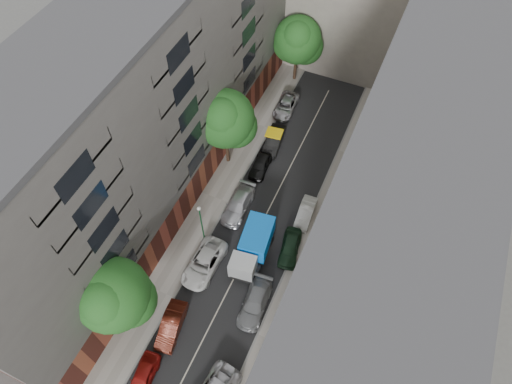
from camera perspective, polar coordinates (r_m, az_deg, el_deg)
The scene contains 22 objects.
ground at distance 45.01m, azimuth 1.14°, elevation -3.10°, with size 120.00×120.00×0.00m, color #4C4C49.
road_surface at distance 45.00m, azimuth 1.14°, elevation -3.10°, with size 8.00×44.00×0.02m, color black.
sidewalk_left at distance 46.34m, azimuth -5.12°, elevation -0.72°, with size 3.00×44.00×0.15m, color gray.
sidewalk_right at distance 44.20m, azimuth 7.75°, elevation -5.45°, with size 3.00×44.00×0.15m, color gray.
building_left at distance 40.97m, azimuth -13.13°, elevation 9.77°, with size 8.00×44.00×20.00m, color #4C4947.
building_right at distance 35.93m, azimuth 17.77°, elevation -0.45°, with size 8.00×44.00×20.00m, color tan.
tarp_truck at distance 41.59m, azimuth -0.37°, elevation -6.80°, with size 3.05×6.27×2.78m.
car_left_0 at distance 39.43m, azimuth -13.98°, elevation -21.54°, with size 1.61×4.01×1.37m, color maroon.
car_left_1 at distance 40.14m, azimuth -10.55°, elevation -16.08°, with size 1.53×4.39×1.45m, color #4B180F.
car_left_2 at distance 41.95m, azimuth -6.51°, elevation -8.81°, with size 2.51×5.44×1.51m, color silver.
car_left_3 at distance 44.92m, azimuth -2.23°, elevation -1.58°, with size 2.08×5.11×1.48m, color #BCBCC1.
car_left_4 at distance 47.95m, azimuth 0.61°, elevation 3.50°, with size 1.66×4.13×1.41m, color black.
car_left_5 at distance 50.09m, azimuth 2.25°, elevation 6.47°, with size 1.58×4.53×1.49m, color black.
car_left_6 at distance 54.00m, azimuth 3.76°, elevation 10.71°, with size 2.17×4.70×1.31m, color #B7B6BB.
car_right_1 at distance 40.19m, azimuth -0.12°, elevation -13.70°, with size 2.01×4.94×1.43m, color slate.
car_right_2 at distance 42.56m, azimuth 4.27°, elevation -6.94°, with size 1.71×4.24×1.45m, color black.
car_right_3 at distance 44.72m, azimuth 6.22°, elevation -2.62°, with size 1.38×3.96×1.31m, color silver.
tree_near at distance 36.40m, azimuth -17.35°, elevation -12.47°, with size 5.91×5.73×8.80m.
tree_mid at distance 44.43m, azimuth -3.85°, elevation 8.86°, with size 5.99×5.81×9.33m.
tree_far at distance 54.88m, azimuth 5.26°, elevation 18.21°, with size 5.71×5.50×8.40m.
lamp_post at distance 40.75m, azimuth -6.89°, elevation -3.54°, with size 0.36×0.36×5.62m.
pedestrian at distance 47.55m, azimuth 10.59°, elevation 2.27°, with size 0.65×0.43×1.79m, color black.
Camera 1 is at (8.82, -22.27, 38.11)m, focal length 32.00 mm.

